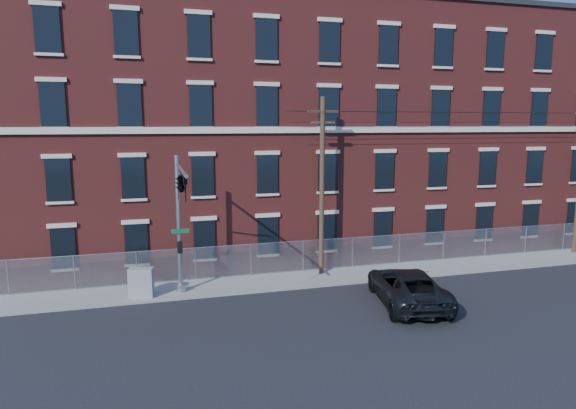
# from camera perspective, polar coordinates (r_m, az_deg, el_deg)

# --- Properties ---
(ground) EXTENTS (140.00, 140.00, 0.00)m
(ground) POSITION_cam_1_polar(r_m,az_deg,el_deg) (23.58, 3.69, -12.32)
(ground) COLOR black
(ground) RESTS_ON ground
(sidewalk) EXTENTS (65.00, 3.00, 0.12)m
(sidewalk) POSITION_cam_1_polar(r_m,az_deg,el_deg) (33.25, 20.75, -6.36)
(sidewalk) COLOR gray
(sidewalk) RESTS_ON ground
(mill_building) EXTENTS (55.30, 14.32, 16.30)m
(mill_building) POSITION_cam_1_polar(r_m,az_deg,el_deg) (39.63, 13.74, 8.24)
(mill_building) COLOR maroon
(mill_building) RESTS_ON ground
(chain_link_fence) EXTENTS (59.06, 0.06, 1.85)m
(chain_link_fence) POSITION_cam_1_polar(r_m,az_deg,el_deg) (34.03, 19.56, -4.21)
(chain_link_fence) COLOR #A5A8AD
(chain_link_fence) RESTS_ON ground
(traffic_signal_mast) EXTENTS (0.90, 6.75, 7.00)m
(traffic_signal_mast) POSITION_cam_1_polar(r_m,az_deg,el_deg) (23.14, -12.18, 0.91)
(traffic_signal_mast) COLOR #9EA0A5
(traffic_signal_mast) RESTS_ON ground
(utility_pole_near) EXTENTS (1.80, 0.28, 10.00)m
(utility_pole_near) POSITION_cam_1_polar(r_m,az_deg,el_deg) (28.08, 3.91, 2.43)
(utility_pole_near) COLOR #463323
(utility_pole_near) RESTS_ON ground
(pickup_truck) EXTENTS (4.01, 6.62, 1.72)m
(pickup_truck) POSITION_cam_1_polar(r_m,az_deg,el_deg) (25.15, 13.48, -9.09)
(pickup_truck) COLOR black
(pickup_truck) RESTS_ON ground
(utility_cabinet) EXTENTS (1.28, 0.83, 1.47)m
(utility_cabinet) POSITION_cam_1_polar(r_m,az_deg,el_deg) (26.09, -16.43, -8.55)
(utility_cabinet) COLOR gray
(utility_cabinet) RESTS_ON sidewalk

